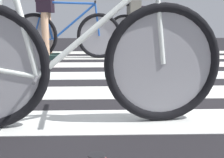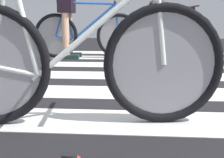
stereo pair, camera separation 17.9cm
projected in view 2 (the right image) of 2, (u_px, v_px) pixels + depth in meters
name	position (u px, v px, depth m)	size (l,w,h in m)	color
ground	(170.00, 84.00, 2.88)	(18.00, 14.00, 0.02)	black
crosswalk_markings	(175.00, 83.00, 2.86)	(5.47, 5.74, 0.00)	silver
bicycle_1_of_3	(76.00, 60.00, 1.69)	(1.73, 0.52, 0.93)	black
bicycle_2_of_3	(87.00, 34.00, 4.68)	(1.74, 0.52, 0.93)	black
cyclist_2_of_3	(67.00, 18.00, 4.64)	(0.32, 0.42, 1.00)	tan
bicycle_3_of_3	(171.00, 31.00, 5.97)	(1.73, 0.52, 0.93)	black
cyclist_3_of_3	(157.00, 19.00, 5.91)	(0.35, 0.43, 0.98)	brown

